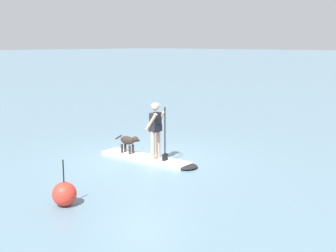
# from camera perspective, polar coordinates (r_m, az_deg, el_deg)

# --- Properties ---
(ground_plane) EXTENTS (400.00, 400.00, 0.00)m
(ground_plane) POSITION_cam_1_polar(r_m,az_deg,el_deg) (13.39, -2.93, -4.37)
(ground_plane) COLOR slate
(paddleboard) EXTENTS (3.40, 0.99, 0.10)m
(paddleboard) POSITION_cam_1_polar(r_m,az_deg,el_deg) (13.24, -2.18, -4.32)
(paddleboard) COLOR silver
(paddleboard) RESTS_ON ground_plane
(person_paddler) EXTENTS (0.63, 0.51, 1.66)m
(person_paddler) POSITION_cam_1_polar(r_m,az_deg,el_deg) (12.90, -1.58, -0.08)
(person_paddler) COLOR tan
(person_paddler) RESTS_ON paddleboard
(dog) EXTENTS (1.01, 0.27, 0.57)m
(dog) POSITION_cam_1_polar(r_m,az_deg,el_deg) (13.71, -5.13, -1.96)
(dog) COLOR #2D231E
(dog) RESTS_ON paddleboard
(marker_buoy) EXTENTS (0.53, 0.53, 1.03)m
(marker_buoy) POSITION_cam_1_polar(r_m,az_deg,el_deg) (9.89, -13.24, -8.54)
(marker_buoy) COLOR red
(marker_buoy) RESTS_ON ground_plane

